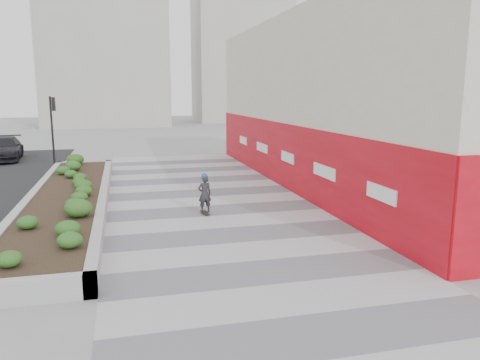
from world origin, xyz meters
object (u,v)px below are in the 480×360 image
object	(u,v)px
skateboarder	(205,194)
car_dark	(4,149)
planter	(68,196)
traffic_signal_near	(53,121)

from	to	relation	value
skateboarder	car_dark	size ratio (longest dim) A/B	0.29
planter	car_dark	world-z (taller)	car_dark
planter	car_dark	xyz separation A→B (m)	(-5.46, 14.72, 0.34)
traffic_signal_near	car_dark	distance (m)	5.98
skateboarder	car_dark	world-z (taller)	skateboarder
traffic_signal_near	car_dark	xyz separation A→B (m)	(-3.73, 4.22, -2.00)
traffic_signal_near	skateboarder	bearing A→B (deg)	-62.60
traffic_signal_near	car_dark	world-z (taller)	traffic_signal_near
skateboarder	traffic_signal_near	bearing A→B (deg)	114.00
planter	traffic_signal_near	xyz separation A→B (m)	(-1.73, 10.50, 2.34)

